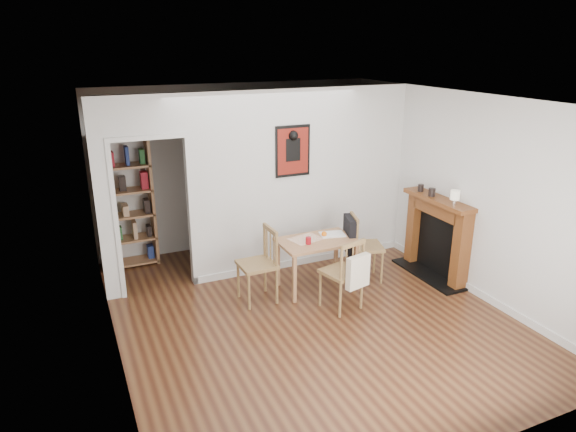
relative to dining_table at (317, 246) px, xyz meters
name	(u,v)px	position (x,y,z in m)	size (l,w,h in m)	color
ground	(308,312)	(-0.41, -0.58, -0.61)	(5.20, 5.20, 0.00)	#58351C
room_shell	(273,185)	(-0.31, 0.77, 0.69)	(5.20, 5.20, 5.20)	silver
dining_table	(317,246)	(0.00, 0.00, 0.00)	(1.02, 0.65, 0.69)	#A4724C
chair_left	(257,265)	(-0.86, -0.02, -0.12)	(0.50, 0.50, 0.98)	olive
chair_right	(365,246)	(0.74, -0.03, -0.11)	(0.65, 0.60, 0.96)	olive
chair_front	(342,273)	(0.03, -0.63, -0.13)	(0.57, 0.62, 0.95)	olive
bookshelf	(125,204)	(-2.21, 1.82, 0.35)	(0.82, 0.33, 1.95)	#A4724C
fireplace	(438,234)	(1.75, -0.33, 0.01)	(0.45, 1.25, 1.16)	brown
red_glass	(308,241)	(-0.17, -0.08, 0.13)	(0.07, 0.07, 0.09)	maroon
orange_fruit	(324,234)	(0.15, 0.07, 0.12)	(0.07, 0.07, 0.07)	orange
placemat	(306,239)	(-0.12, 0.09, 0.09)	(0.41, 0.31, 0.00)	beige
notebook	(332,234)	(0.28, 0.09, 0.09)	(0.33, 0.24, 0.02)	white
mantel_lamp	(455,196)	(1.68, -0.66, 0.67)	(0.12, 0.12, 0.19)	silver
ceramic_jar_a	(432,192)	(1.66, -0.22, 0.61)	(0.09, 0.09, 0.11)	black
ceramic_jar_b	(421,188)	(1.67, 0.03, 0.60)	(0.08, 0.08, 0.10)	black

